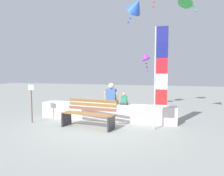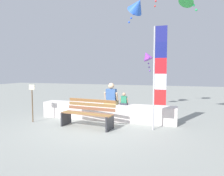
{
  "view_description": "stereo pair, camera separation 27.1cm",
  "coord_description": "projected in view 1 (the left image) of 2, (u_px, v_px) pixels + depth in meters",
  "views": [
    {
      "loc": [
        2.31,
        -6.29,
        1.84
      ],
      "look_at": [
        0.21,
        1.24,
        1.19
      ],
      "focal_mm": 34.37,
      "sensor_mm": 36.0,
      "label": 1
    },
    {
      "loc": [
        2.57,
        -6.21,
        1.84
      ],
      "look_at": [
        0.21,
        1.24,
        1.19
      ],
      "focal_mm": 34.37,
      "sensor_mm": 36.0,
      "label": 2
    }
  ],
  "objects": [
    {
      "name": "kite_purple",
      "position": [
        145.0,
        56.0,
        10.4
      ],
      "size": [
        0.65,
        0.72,
        1.02
      ],
      "color": "purple"
    },
    {
      "name": "person_child",
      "position": [
        124.0,
        100.0,
        7.75
      ],
      "size": [
        0.29,
        0.21,
        0.44
      ],
      "color": "#343642",
      "rests_on": "seawall_ledge"
    },
    {
      "name": "person_adult",
      "position": [
        111.0,
        96.0,
        7.86
      ],
      "size": [
        0.51,
        0.38,
        0.78
      ],
      "color": "tan",
      "rests_on": "seawall_ledge"
    },
    {
      "name": "ground_plane",
      "position": [
        95.0,
        128.0,
        6.8
      ],
      "size": [
        40.0,
        40.0,
        0.0
      ],
      "primitive_type": "plane",
      "color": "gray"
    },
    {
      "name": "seawall_ledge",
      "position": [
        106.0,
        112.0,
        7.97
      ],
      "size": [
        5.06,
        0.59,
        0.59
      ],
      "primitive_type": "cube",
      "color": "silver",
      "rests_on": "ground"
    },
    {
      "name": "sign_post",
      "position": [
        32.0,
        100.0,
        7.49
      ],
      "size": [
        0.24,
        0.04,
        1.34
      ],
      "color": "brown",
      "rests_on": "ground"
    },
    {
      "name": "flag_banner",
      "position": [
        159.0,
        71.0,
        6.5
      ],
      "size": [
        0.39,
        0.05,
        3.16
      ],
      "color": "#B7B7BC",
      "rests_on": "ground"
    },
    {
      "name": "park_bench",
      "position": [
        89.0,
        114.0,
        6.94
      ],
      "size": [
        1.8,
        0.8,
        0.88
      ],
      "color": "brown",
      "rests_on": "ground"
    },
    {
      "name": "kite_blue",
      "position": [
        136.0,
        6.0,
        8.9
      ],
      "size": [
        1.06,
        1.06,
        1.18
      ],
      "color": "blue"
    }
  ]
}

